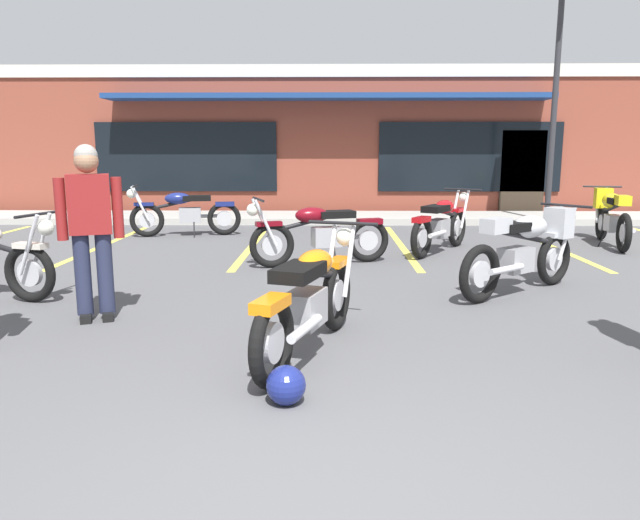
# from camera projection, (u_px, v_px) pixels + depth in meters

# --- Properties ---
(ground_plane) EXTENTS (80.00, 80.00, 0.00)m
(ground_plane) POSITION_uv_depth(u_px,v_px,m) (325.00, 309.00, 6.17)
(ground_plane) COLOR #515154
(sidewalk_kerb) EXTENTS (22.00, 1.80, 0.14)m
(sidewalk_kerb) POSITION_uv_depth(u_px,v_px,m) (327.00, 218.00, 13.87)
(sidewalk_kerb) COLOR #A8A59E
(sidewalk_kerb) RESTS_ON ground_plane
(brick_storefront_building) EXTENTS (17.62, 6.49, 3.67)m
(brick_storefront_building) POSITION_uv_depth(u_px,v_px,m) (328.00, 143.00, 17.48)
(brick_storefront_building) COLOR brown
(brick_storefront_building) RESTS_ON ground_plane
(painted_stall_lines) EXTENTS (12.95, 4.80, 0.01)m
(painted_stall_lines) POSITION_uv_depth(u_px,v_px,m) (327.00, 245.00, 10.34)
(painted_stall_lines) COLOR #DBCC4C
(painted_stall_lines) RESTS_ON ground_plane
(motorcycle_foreground_classic) EXTENTS (0.98, 2.04, 0.98)m
(motorcycle_foreground_classic) POSITION_uv_depth(u_px,v_px,m) (310.00, 298.00, 4.74)
(motorcycle_foreground_classic) COLOR black
(motorcycle_foreground_classic) RESTS_ON ground_plane
(motorcycle_black_cruiser) EXTENTS (2.04, 1.00, 0.98)m
(motorcycle_black_cruiser) POSITION_uv_depth(u_px,v_px,m) (320.00, 233.00, 8.45)
(motorcycle_black_cruiser) COLOR black
(motorcycle_black_cruiser) RESTS_ON ground_plane
(motorcycle_silver_naked) EXTENTS (1.76, 1.52, 0.98)m
(motorcycle_silver_naked) POSITION_uv_depth(u_px,v_px,m) (526.00, 247.00, 6.81)
(motorcycle_silver_naked) COLOR black
(motorcycle_silver_naked) RESTS_ON ground_plane
(motorcycle_blue_standard) EXTENTS (0.78, 2.09, 0.98)m
(motorcycle_blue_standard) POSITION_uv_depth(u_px,v_px,m) (612.00, 215.00, 10.24)
(motorcycle_blue_standard) COLOR black
(motorcycle_blue_standard) RESTS_ON ground_plane
(motorcycle_green_cafe_racer) EXTENTS (1.39, 1.85, 0.98)m
(motorcycle_green_cafe_racer) POSITION_uv_depth(u_px,v_px,m) (441.00, 224.00, 9.53)
(motorcycle_green_cafe_racer) COLOR black
(motorcycle_green_cafe_racer) RESTS_ON ground_plane
(motorcycle_orange_scrambler) EXTENTS (2.09, 0.81, 0.98)m
(motorcycle_orange_scrambler) POSITION_uv_depth(u_px,v_px,m) (184.00, 212.00, 11.32)
(motorcycle_orange_scrambler) COLOR black
(motorcycle_orange_scrambler) RESTS_ON ground_plane
(person_in_black_shirt) EXTENTS (0.60, 0.37, 1.68)m
(person_in_black_shirt) POSITION_uv_depth(u_px,v_px,m) (90.00, 222.00, 5.62)
(person_in_black_shirt) COLOR black
(person_in_black_shirt) RESTS_ON ground_plane
(helmet_on_pavement) EXTENTS (0.26, 0.26, 0.26)m
(helmet_on_pavement) POSITION_uv_depth(u_px,v_px,m) (286.00, 385.00, 3.84)
(helmet_on_pavement) COLOR navy
(helmet_on_pavement) RESTS_ON ground_plane
(parking_lot_lamp_post) EXTENTS (0.24, 0.76, 4.96)m
(parking_lot_lamp_post) POSITION_uv_depth(u_px,v_px,m) (559.00, 70.00, 12.04)
(parking_lot_lamp_post) COLOR #2D2D33
(parking_lot_lamp_post) RESTS_ON ground_plane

